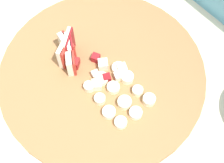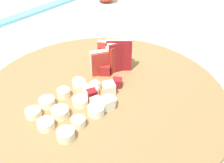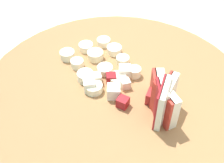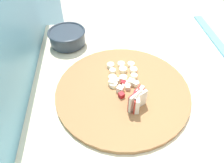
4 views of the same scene
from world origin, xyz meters
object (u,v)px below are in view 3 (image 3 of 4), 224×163
(apple_wedge_fan, at_px, (162,99))
(apple_dice_pile, at_px, (118,86))
(cutting_board, at_px, (116,94))
(banana_slice_rows, at_px, (99,63))

(apple_wedge_fan, distance_m, apple_dice_pile, 0.08)
(cutting_board, bearing_deg, banana_slice_rows, -6.64)
(apple_dice_pile, bearing_deg, banana_slice_rows, -3.27)
(cutting_board, bearing_deg, apple_wedge_fan, -155.57)
(cutting_board, xyz_separation_m, apple_wedge_fan, (-0.07, -0.03, 0.04))
(cutting_board, height_order, apple_wedge_fan, apple_wedge_fan)
(apple_wedge_fan, distance_m, banana_slice_rows, 0.15)
(banana_slice_rows, bearing_deg, apple_wedge_fan, -169.76)
(cutting_board, relative_size, banana_slice_rows, 3.41)
(cutting_board, height_order, banana_slice_rows, banana_slice_rows)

